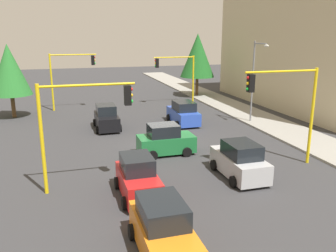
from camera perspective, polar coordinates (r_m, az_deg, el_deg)
The scene contains 17 objects.
ground_plane at distance 25.02m, azimuth -1.03°, elevation -2.98°, with size 120.00×120.00×0.00m, color #353538.
sidewalk_kerb at distance 33.50m, azimuth 14.20°, elevation 1.26°, with size 80.00×4.00×0.15m, color gray.
lane_arrow_near at distance 14.15m, azimuth -0.34°, elevation -17.73°, with size 2.40×1.10×1.10m.
apartment_block at distance 40.67m, azimuth 21.83°, elevation 13.63°, with size 23.74×9.30×15.10m.
traffic_signal_far_left at distance 39.06m, azimuth 1.49°, elevation 9.01°, with size 0.36×4.59×5.25m.
traffic_signal_near_right at distance 17.42m, azimuth -13.88°, elevation 1.76°, with size 0.36×4.59×5.38m.
traffic_signal_near_left at distance 21.10m, azimuth 18.61°, elevation 4.25°, with size 0.36×4.59×5.72m.
traffic_signal_far_right at distance 37.17m, azimuth -15.57°, elevation 8.65°, with size 0.36×4.59×5.69m.
street_lamp_curbside at distance 30.96m, azimuth 13.90°, elevation 8.25°, with size 2.15×0.28×7.00m.
tree_roadside_far at distance 44.01m, azimuth 4.77°, elevation 11.25°, with size 4.17×4.17×7.61m.
tree_opposite_side at distance 35.46m, azimuth -24.20°, elevation 8.25°, with size 3.69×3.69×6.72m.
car_green at distance 22.84m, azimuth -0.42°, elevation -2.36°, with size 2.06×3.61×1.98m.
car_silver at distance 19.63m, azimuth 11.45°, elevation -5.55°, with size 3.97×2.09×1.98m.
car_blue at distance 30.56m, azimuth 2.48°, elevation 2.02°, with size 4.19×2.10×1.98m.
car_orange at distance 12.91m, azimuth -0.76°, elevation -16.54°, with size 4.13×2.02×1.98m.
car_black at distance 29.32m, azimuth -9.87°, elevation 1.26°, with size 3.89×2.00×1.98m.
car_red at distance 17.12m, azimuth -4.88°, elevation -8.39°, with size 3.67×1.94×1.98m.
Camera 1 is at (23.00, -6.29, 7.59)m, focal length 37.85 mm.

